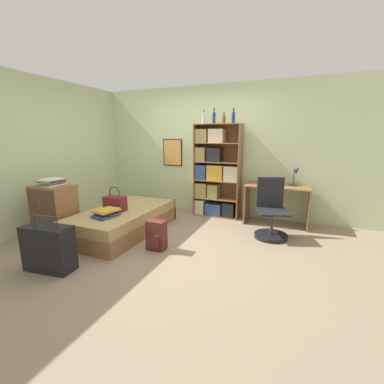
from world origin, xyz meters
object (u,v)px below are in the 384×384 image
(desk_lamp, at_px, (296,173))
(bookcase, at_px, (214,174))
(dresser, at_px, (55,211))
(desk, at_px, (277,198))
(bottle_green, at_px, (204,119))
(bottle_brown, at_px, (214,118))
(desk_chair, at_px, (271,219))
(bottle_clear, at_px, (224,119))
(handbag, at_px, (115,203))
(magazine_pile_on_dresser, at_px, (52,182))
(bed, at_px, (125,220))
(bottle_blue, at_px, (233,117))
(book_stack_on_bed, at_px, (106,213))
(suitcase, at_px, (49,248))
(backpack, at_px, (156,235))

(desk_lamp, bearing_deg, bookcase, 179.18)
(dresser, xyz_separation_m, desk, (3.22, 1.99, 0.08))
(bottle_green, xyz_separation_m, bottle_brown, (0.22, -0.03, 0.01))
(desk, relative_size, desk_chair, 1.18)
(bottle_clear, bearing_deg, handbag, -129.91)
(dresser, height_order, desk_chair, desk_chair)
(magazine_pile_on_dresser, height_order, bottle_brown, bottle_brown)
(bed, xyz_separation_m, desk_chair, (2.32, 0.71, 0.10))
(bottle_blue, distance_m, desk_lamp, 1.51)
(book_stack_on_bed, relative_size, bottle_brown, 1.39)
(bottle_green, bearing_deg, bookcase, -4.40)
(desk_lamp, distance_m, desk_chair, 1.04)
(desk_chair, bearing_deg, book_stack_on_bed, -152.90)
(desk_lamp, relative_size, desk_chair, 0.39)
(handbag, distance_m, dresser, 0.95)
(bed, relative_size, desk_lamp, 5.23)
(bottle_brown, bearing_deg, handbag, -125.59)
(suitcase, relative_size, bottle_clear, 3.39)
(magazine_pile_on_dresser, distance_m, backpack, 1.89)
(bottle_brown, distance_m, desk, 1.91)
(handbag, xyz_separation_m, bookcase, (1.17, 1.62, 0.32))
(desk, xyz_separation_m, desk_lamp, (0.29, 0.07, 0.46))
(backpack, bearing_deg, magazine_pile_on_dresser, -174.18)
(bottle_clear, relative_size, desk_chair, 0.21)
(handbag, distance_m, magazine_pile_on_dresser, 1.01)
(bed, bearing_deg, bottle_green, 59.24)
(dresser, bearing_deg, desk_chair, 22.53)
(magazine_pile_on_dresser, xyz_separation_m, bottle_blue, (2.37, 2.02, 1.04))
(desk_lamp, bearing_deg, bottle_blue, -178.74)
(dresser, relative_size, backpack, 1.97)
(bed, height_order, backpack, backpack)
(magazine_pile_on_dresser, distance_m, desk_chair, 3.52)
(magazine_pile_on_dresser, bearing_deg, desk, 31.49)
(bottle_clear, bearing_deg, bottle_blue, -11.69)
(book_stack_on_bed, bearing_deg, dresser, -170.36)
(book_stack_on_bed, height_order, desk, desk)
(bookcase, distance_m, desk, 1.28)
(book_stack_on_bed, xyz_separation_m, desk_chair, (2.29, 1.17, -0.16))
(bookcase, distance_m, bottle_clear, 1.07)
(bookcase, xyz_separation_m, desk, (1.23, -0.09, -0.34))
(magazine_pile_on_dresser, bearing_deg, bed, 34.42)
(bed, relative_size, suitcase, 2.80)
(bottle_clear, bearing_deg, magazine_pile_on_dresser, -136.59)
(bookcase, height_order, bottle_brown, bottle_brown)
(bookcase, relative_size, bottle_green, 7.04)
(bookcase, height_order, backpack, bookcase)
(bottle_clear, bearing_deg, backpack, -102.67)
(suitcase, relative_size, desk_chair, 0.72)
(handbag, bearing_deg, desk_chair, 20.01)
(bottle_clear, relative_size, desk, 0.18)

